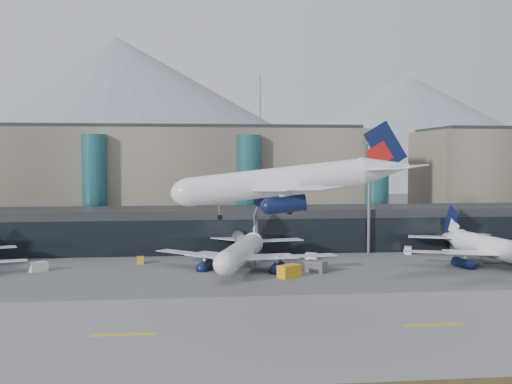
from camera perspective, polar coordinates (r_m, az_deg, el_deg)
ground at (r=97.86m, az=1.01°, el=-9.87°), size 900.00×900.00×0.00m
runway_strip at (r=83.45m, az=2.42°, el=-12.13°), size 400.00×40.00×0.04m
runway_markings at (r=83.44m, az=2.42°, el=-12.11°), size 128.00×1.00×0.02m
concourse at (r=153.72m, az=-1.88°, el=-3.29°), size 170.00×27.00×10.00m
terminal_main at (r=185.05m, az=-10.47°, el=0.98°), size 130.00×30.00×31.00m
teal_towers at (r=168.74m, az=-7.43°, el=0.33°), size 116.40×19.40×46.00m
mountain_ridge at (r=476.01m, az=-3.23°, el=5.88°), size 910.00×400.00×110.00m
lightmast_mid at (r=149.00m, az=10.01°, el=0.11°), size 3.00×1.20×25.60m
hero_jet at (r=85.58m, az=4.03°, el=1.72°), size 32.72×33.58×10.82m
jet_parked_mid at (r=128.80m, az=-1.02°, el=-4.62°), size 37.07×38.84×12.47m
jet_parked_right at (r=142.71m, az=19.71°, el=-4.03°), size 38.87×38.67×12.59m
veh_a at (r=131.28m, az=-18.78°, el=-6.32°), size 3.72×3.30×1.83m
veh_b at (r=136.00m, az=-10.23°, el=-5.98°), size 1.56×2.43×1.37m
veh_c at (r=124.21m, az=5.37°, el=-6.61°), size 4.26×4.21×2.18m
veh_d at (r=151.13m, az=13.35°, el=-5.06°), size 2.47×3.28×1.67m
veh_g at (r=139.36m, az=4.97°, el=-5.71°), size 2.83×2.63×1.44m
veh_h at (r=118.33m, az=2.94°, el=-7.05°), size 4.69×4.28×2.32m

